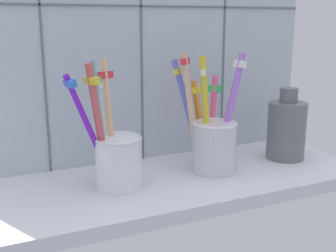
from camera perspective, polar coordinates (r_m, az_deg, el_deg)
name	(u,v)px	position (r cm, az deg, el deg)	size (l,w,h in cm)	color
counter_slab	(169,185)	(66.54, 0.13, -7.84)	(64.00, 22.00, 2.00)	silver
tile_wall_back	(139,40)	(72.94, -3.90, 11.40)	(64.00, 2.20, 45.00)	#B2C1CC
toothbrush_cup_left	(115,154)	(62.13, -7.10, -3.75)	(11.00, 9.40, 18.59)	white
toothbrush_cup_right	(212,138)	(68.72, 5.86, -1.62)	(11.34, 9.73, 18.79)	silver
ceramic_vase	(286,129)	(77.13, 15.57, -0.35)	(6.63, 6.63, 12.53)	slate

